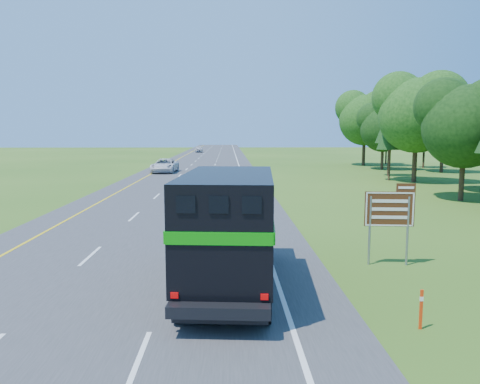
{
  "coord_description": "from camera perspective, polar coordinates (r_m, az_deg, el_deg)",
  "views": [
    {
      "loc": [
        3.84,
        -7.87,
        5.09
      ],
      "look_at": [
        4.5,
        17.75,
        1.8
      ],
      "focal_mm": 35.0,
      "sensor_mm": 36.0,
      "label": 1
    }
  ],
  "objects": [
    {
      "name": "road",
      "position": [
        58.22,
        -5.26,
        2.29
      ],
      "size": [
        15.0,
        260.0,
        0.04
      ],
      "primitive_type": "cube",
      "color": "#38383A",
      "rests_on": "ground"
    },
    {
      "name": "lane_markings",
      "position": [
        58.22,
        -5.26,
        2.32
      ],
      "size": [
        11.15,
        260.0,
        0.01
      ],
      "color": "yellow",
      "rests_on": "road"
    },
    {
      "name": "delineator",
      "position": [
        13.31,
        21.21,
        -13.06
      ],
      "size": [
        0.09,
        0.05,
        1.06
      ],
      "color": "#FF350D",
      "rests_on": "ground"
    },
    {
      "name": "far_car",
      "position": [
        118.38,
        -5.03,
        5.22
      ],
      "size": [
        2.06,
        4.61,
        1.54
      ],
      "primitive_type": "imported",
      "rotation": [
        0.0,
        0.0,
        0.05
      ],
      "color": "#BCBCC3",
      "rests_on": "road"
    },
    {
      "name": "horse_truck",
      "position": [
        15.23,
        -1.23,
        -4.13
      ],
      "size": [
        3.28,
        8.73,
        3.79
      ],
      "rotation": [
        0.0,
        0.0,
        -0.07
      ],
      "color": "black",
      "rests_on": "road"
    },
    {
      "name": "exit_sign",
      "position": [
        18.7,
        17.85,
        -2.37
      ],
      "size": [
        1.87,
        0.23,
        3.17
      ],
      "rotation": [
        0.0,
        0.0,
        -0.09
      ],
      "color": "gray",
      "rests_on": "ground"
    },
    {
      "name": "white_suv",
      "position": [
        59.7,
        -9.17,
        3.2
      ],
      "size": [
        3.12,
        6.3,
        1.72
      ],
      "primitive_type": "imported",
      "rotation": [
        0.0,
        0.0,
        -0.04
      ],
      "color": "silver",
      "rests_on": "road"
    }
  ]
}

